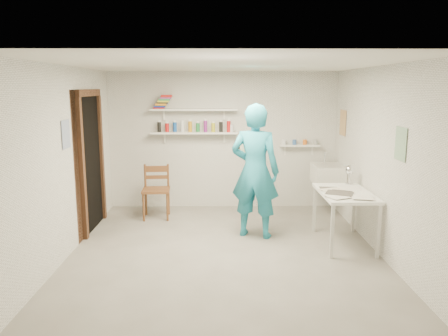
{
  "coord_description": "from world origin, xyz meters",
  "views": [
    {
      "loc": [
        -0.07,
        -5.42,
        2.13
      ],
      "look_at": [
        0.0,
        0.4,
        1.05
      ],
      "focal_mm": 35.0,
      "sensor_mm": 36.0,
      "label": 1
    }
  ],
  "objects_px": {
    "man": "(255,171)",
    "desk_lamp": "(350,170)",
    "belfast_sink": "(328,174)",
    "work_table": "(344,218)",
    "wooden_chair": "(156,190)",
    "wall_clock": "(249,147)"
  },
  "relations": [
    {
      "from": "man",
      "to": "desk_lamp",
      "type": "height_order",
      "value": "man"
    },
    {
      "from": "desk_lamp",
      "to": "belfast_sink",
      "type": "bearing_deg",
      "value": 94.31
    },
    {
      "from": "man",
      "to": "work_table",
      "type": "distance_m",
      "value": 1.38
    },
    {
      "from": "belfast_sink",
      "to": "wooden_chair",
      "type": "bearing_deg",
      "value": -176.83
    },
    {
      "from": "belfast_sink",
      "to": "wall_clock",
      "type": "bearing_deg",
      "value": -148.3
    },
    {
      "from": "belfast_sink",
      "to": "desk_lamp",
      "type": "relative_size",
      "value": 4.34
    },
    {
      "from": "wooden_chair",
      "to": "work_table",
      "type": "distance_m",
      "value": 3.01
    },
    {
      "from": "man",
      "to": "wall_clock",
      "type": "relative_size",
      "value": 5.56
    },
    {
      "from": "wall_clock",
      "to": "man",
      "type": "bearing_deg",
      "value": -52.88
    },
    {
      "from": "belfast_sink",
      "to": "work_table",
      "type": "relative_size",
      "value": 0.54
    },
    {
      "from": "wall_clock",
      "to": "work_table",
      "type": "bearing_deg",
      "value": -5.12
    },
    {
      "from": "belfast_sink",
      "to": "man",
      "type": "distance_m",
      "value": 1.7
    },
    {
      "from": "belfast_sink",
      "to": "desk_lamp",
      "type": "xyz_separation_m",
      "value": [
        0.07,
        -0.96,
        0.26
      ]
    },
    {
      "from": "work_table",
      "to": "desk_lamp",
      "type": "height_order",
      "value": "desk_lamp"
    },
    {
      "from": "wooden_chair",
      "to": "work_table",
      "type": "bearing_deg",
      "value": -27.66
    },
    {
      "from": "desk_lamp",
      "to": "work_table",
      "type": "bearing_deg",
      "value": -112.42
    },
    {
      "from": "belfast_sink",
      "to": "desk_lamp",
      "type": "height_order",
      "value": "desk_lamp"
    },
    {
      "from": "belfast_sink",
      "to": "man",
      "type": "bearing_deg",
      "value": -140.98
    },
    {
      "from": "wall_clock",
      "to": "desk_lamp",
      "type": "xyz_separation_m",
      "value": [
        1.45,
        -0.11,
        -0.32
      ]
    },
    {
      "from": "wall_clock",
      "to": "work_table",
      "type": "xyz_separation_m",
      "value": [
        1.27,
        -0.56,
        -0.91
      ]
    },
    {
      "from": "wooden_chair",
      "to": "work_table",
      "type": "height_order",
      "value": "wooden_chair"
    },
    {
      "from": "wall_clock",
      "to": "wooden_chair",
      "type": "bearing_deg",
      "value": 173.35
    }
  ]
}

